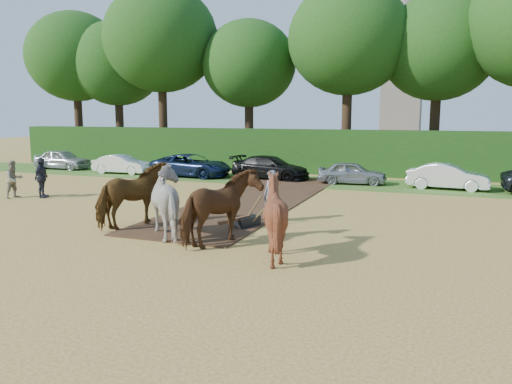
# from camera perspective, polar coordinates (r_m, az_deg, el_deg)

# --- Properties ---
(ground) EXTENTS (120.00, 120.00, 0.00)m
(ground) POSITION_cam_1_polar(r_m,az_deg,el_deg) (18.35, -12.23, -4.09)
(ground) COLOR gold
(ground) RESTS_ON ground
(earth_strip) EXTENTS (4.50, 17.00, 0.05)m
(earth_strip) POSITION_cam_1_polar(r_m,az_deg,el_deg) (23.83, 0.03, -0.83)
(earth_strip) COLOR #472D1C
(earth_strip) RESTS_ON ground
(grass_verge) EXTENTS (50.00, 5.00, 0.03)m
(grass_verge) POSITION_cam_1_polar(r_m,az_deg,el_deg) (30.84, 2.04, 1.39)
(grass_verge) COLOR #38601E
(grass_verge) RESTS_ON ground
(hedgerow) EXTENTS (46.00, 1.60, 3.00)m
(hedgerow) POSITION_cam_1_polar(r_m,az_deg,el_deg) (34.96, 4.44, 4.71)
(hedgerow) COLOR #14380F
(hedgerow) RESTS_ON ground
(spectator_near) EXTENTS (0.88, 1.02, 1.83)m
(spectator_near) POSITION_cam_1_polar(r_m,az_deg,el_deg) (26.96, -25.93, 1.32)
(spectator_near) COLOR #BAB392
(spectator_near) RESTS_ON ground
(spectator_far) EXTENTS (0.81, 1.25, 1.98)m
(spectator_far) POSITION_cam_1_polar(r_m,az_deg,el_deg) (26.43, -23.31, 1.51)
(spectator_far) COLOR #22242D
(spectator_far) RESTS_ON ground
(plough_team) EXTENTS (8.20, 6.05, 2.36)m
(plough_team) POSITION_cam_1_polar(r_m,az_deg,el_deg) (16.19, -6.51, -1.45)
(plough_team) COLOR brown
(plough_team) RESTS_ON ground
(parked_cars) EXTENTS (36.57, 3.32, 1.48)m
(parked_cars) POSITION_cam_1_polar(r_m,az_deg,el_deg) (30.52, 2.80, 2.62)
(parked_cars) COLOR #ACAFB3
(parked_cars) RESTS_ON ground
(treeline) EXTENTS (48.70, 10.60, 14.21)m
(treeline) POSITION_cam_1_polar(r_m,az_deg,el_deg) (38.72, 3.46, 16.20)
(treeline) COLOR #382616
(treeline) RESTS_ON ground
(church) EXTENTS (5.20, 5.20, 27.00)m
(church) POSITION_cam_1_polar(r_m,az_deg,el_deg) (70.85, 16.59, 16.43)
(church) COLOR slate
(church) RESTS_ON ground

